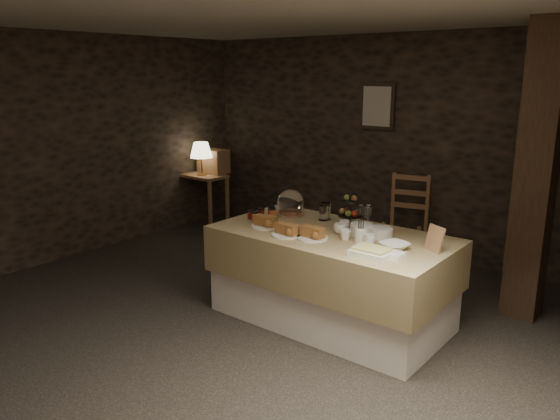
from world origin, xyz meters
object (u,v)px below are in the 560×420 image
Objects in this scene: console_table at (202,183)px; buffet_table at (331,271)px; chair at (408,223)px; timber_column at (536,174)px; wine_rack at (213,161)px; table_lamp at (201,150)px; fruit_stand at (350,212)px.

buffet_table is at bearing -24.64° from console_table.
chair is 1.86m from timber_column.
console_table is 4.50m from timber_column.
wine_rack is 4.43m from timber_column.
buffet_table is 2.61× the size of chair.
console_table is 2.99m from chair.
buffet_table is 3.46m from table_lamp.
table_lamp is 4.40m from timber_column.
console_table is 3.33m from fruit_stand.
buffet_table is 0.57m from fruit_stand.
table_lamp is at bearing -90.00° from wine_rack.
buffet_table is 2.74× the size of console_table.
wine_rack is 0.16× the size of timber_column.
fruit_stand is (0.17, -1.58, 0.49)m from chair.
timber_column is (4.44, -0.25, 0.68)m from console_table.
timber_column is at bearing -2.56° from table_lamp.
console_table is 1.61× the size of table_lamp.
fruit_stand is (-1.32, -0.88, -0.37)m from timber_column.
table_lamp reaches higher than buffet_table.
timber_column is (4.39, -0.43, 0.38)m from wine_rack.
fruit_stand reaches higher than buffet_table.
fruit_stand is at bearing -19.75° from console_table.
console_table is at bearing 135.00° from table_lamp.
chair is at bearing 10.02° from table_lamp.
buffet_table is 3.47m from console_table.
table_lamp is 1.10× the size of wine_rack.
wine_rack reaches higher than buffet_table.
table_lamp is at bearing -45.00° from console_table.
timber_column is (1.49, -0.71, 0.86)m from chair.
timber_column is at bearing 42.87° from buffet_table.
buffet_table is 4.42× the size of table_lamp.
buffet_table is at bearing -24.23° from table_lamp.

